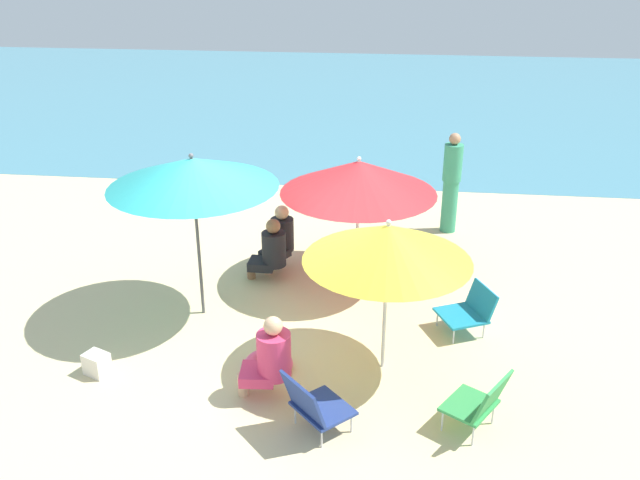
% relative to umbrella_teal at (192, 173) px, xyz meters
% --- Properties ---
extents(ground_plane, '(40.00, 40.00, 0.00)m').
position_rel_umbrella_teal_xyz_m(ground_plane, '(0.89, -0.14, -1.92)').
color(ground_plane, beige).
extents(sea_water, '(40.00, 16.00, 0.01)m').
position_rel_umbrella_teal_xyz_m(sea_water, '(0.89, 12.96, -1.91)').
color(sea_water, teal).
rests_on(sea_water, ground_plane).
extents(umbrella_teal, '(2.06, 2.06, 2.16)m').
position_rel_umbrella_teal_xyz_m(umbrella_teal, '(0.00, 0.00, 0.00)').
color(umbrella_teal, '#4C4C51').
rests_on(umbrella_teal, ground_plane).
extents(umbrella_red, '(2.12, 2.12, 1.83)m').
position_rel_umbrella_teal_xyz_m(umbrella_red, '(1.91, 1.14, -0.37)').
color(umbrella_red, silver).
rests_on(umbrella_red, ground_plane).
extents(umbrella_yellow, '(1.81, 1.81, 1.81)m').
position_rel_umbrella_teal_xyz_m(umbrella_yellow, '(2.35, -0.94, -0.37)').
color(umbrella_yellow, silver).
rests_on(umbrella_yellow, ground_plane).
extents(beach_chair_a, '(0.78, 0.78, 0.67)m').
position_rel_umbrella_teal_xyz_m(beach_chair_a, '(1.71, -2.15, -1.57)').
color(beach_chair_a, navy).
rests_on(beach_chair_a, ground_plane).
extents(beach_chair_b, '(0.72, 0.72, 0.69)m').
position_rel_umbrella_teal_xyz_m(beach_chair_b, '(3.32, -1.96, -1.55)').
color(beach_chair_b, '#33934C').
rests_on(beach_chair_b, ground_plane).
extents(beach_chair_c, '(0.76, 0.73, 0.57)m').
position_rel_umbrella_teal_xyz_m(beach_chair_c, '(3.38, -0.05, -1.62)').
color(beach_chair_c, teal).
rests_on(beach_chair_c, ground_plane).
extents(person_a, '(0.57, 0.34, 0.93)m').
position_rel_umbrella_teal_xyz_m(person_a, '(0.71, 1.03, -1.46)').
color(person_a, black).
rests_on(person_a, ground_plane).
extents(person_b, '(0.49, 0.56, 0.95)m').
position_rel_umbrella_teal_xyz_m(person_b, '(0.78, 1.45, -1.44)').
color(person_b, black).
rests_on(person_b, ground_plane).
extents(person_c, '(0.30, 0.30, 1.66)m').
position_rel_umbrella_teal_xyz_m(person_c, '(3.30, 3.08, -1.08)').
color(person_c, '#389970').
rests_on(person_c, ground_plane).
extents(person_d, '(0.58, 0.39, 0.96)m').
position_rel_umbrella_teal_xyz_m(person_d, '(1.18, -1.61, -1.43)').
color(person_d, '#DB3866').
rests_on(person_d, ground_plane).
extents(swim_ring, '(0.56, 0.56, 0.11)m').
position_rel_umbrella_teal_xyz_m(swim_ring, '(1.07, -1.13, -1.86)').
color(swim_ring, '#E54C7F').
rests_on(swim_ring, ground_plane).
extents(beach_bag, '(0.32, 0.29, 0.26)m').
position_rel_umbrella_teal_xyz_m(beach_bag, '(-0.82, -1.45, -1.79)').
color(beach_bag, silver).
rests_on(beach_bag, ground_plane).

